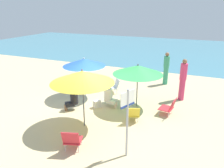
{
  "coord_description": "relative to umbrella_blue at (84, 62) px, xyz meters",
  "views": [
    {
      "loc": [
        3.49,
        -6.47,
        3.81
      ],
      "look_at": [
        -0.0,
        1.72,
        0.7
      ],
      "focal_mm": 35.28,
      "sensor_mm": 36.0,
      "label": 1
    }
  ],
  "objects": [
    {
      "name": "person_c",
      "position": [
        4.02,
        1.3,
        -0.65
      ],
      "size": [
        0.29,
        0.29,
        1.81
      ],
      "rotation": [
        0.0,
        0.0,
        0.53
      ],
      "color": "#DB3866",
      "rests_on": "ground_plane"
    },
    {
      "name": "warning_sign",
      "position": [
        3.11,
        -3.24,
        -0.3
      ],
      "size": [
        0.22,
        0.47,
        1.92
      ],
      "rotation": [
        0.0,
        0.0,
        -0.39
      ],
      "color": "#ADADB2",
      "rests_on": "ground_plane"
    },
    {
      "name": "umbrella_blue",
      "position": [
        0.0,
        0.0,
        0.0
      ],
      "size": [
        1.85,
        1.85,
        1.79
      ],
      "color": "silver",
      "rests_on": "ground_plane"
    },
    {
      "name": "beach_chair_c",
      "position": [
        1.02,
        0.96,
        -1.22
      ],
      "size": [
        0.74,
        0.75,
        0.66
      ],
      "rotation": [
        0.0,
        0.0,
        -2.55
      ],
      "color": "white",
      "rests_on": "ground_plane"
    },
    {
      "name": "ground_plane",
      "position": [
        1.23,
        -1.54,
        -1.57
      ],
      "size": [
        40.0,
        40.0,
        0.0
      ],
      "primitive_type": "plane",
      "color": "#D3BC8C"
    },
    {
      "name": "person_a",
      "position": [
        1.43,
        -0.58,
        -1.1
      ],
      "size": [
        0.57,
        0.38,
        0.94
      ],
      "rotation": [
        0.0,
        0.0,
        6.16
      ],
      "color": "silver",
      "rests_on": "ground_plane"
    },
    {
      "name": "sea_water",
      "position": [
        1.23,
        13.31,
        -1.57
      ],
      "size": [
        40.0,
        16.0,
        0.01
      ],
      "primitive_type": "cube",
      "color": "teal",
      "rests_on": "ground_plane"
    },
    {
      "name": "beach_chair_d",
      "position": [
        3.77,
        -0.39,
        -1.23
      ],
      "size": [
        0.63,
        0.62,
        0.67
      ],
      "rotation": [
        0.0,
        0.0,
        2.98
      ],
      "color": "red",
      "rests_on": "ground_plane"
    },
    {
      "name": "umbrella_green",
      "position": [
        2.43,
        -0.09,
        -0.04
      ],
      "size": [
        1.96,
        1.96,
        1.77
      ],
      "color": "#4C4C51",
      "rests_on": "ground_plane"
    },
    {
      "name": "person_b",
      "position": [
        3.0,
        3.12,
        -0.72
      ],
      "size": [
        0.29,
        0.29,
        1.68
      ],
      "rotation": [
        0.0,
        0.0,
        1.41
      ],
      "color": "#389970",
      "rests_on": "ground_plane"
    },
    {
      "name": "person_d",
      "position": [
        0.24,
        -1.38,
        -1.11
      ],
      "size": [
        0.52,
        0.5,
        0.91
      ],
      "rotation": [
        0.0,
        0.0,
        3.84
      ],
      "color": "black",
      "rests_on": "ground_plane"
    },
    {
      "name": "umbrella_yellow",
      "position": [
        1.26,
        -2.29,
        0.17
      ],
      "size": [
        2.06,
        2.06,
        2.0
      ],
      "color": "#4C4C51",
      "rests_on": "ground_plane"
    },
    {
      "name": "beach_chair_b",
      "position": [
        1.65,
        -3.63,
        -1.22
      ],
      "size": [
        0.63,
        0.68,
        0.69
      ],
      "rotation": [
        0.0,
        0.0,
        1.89
      ],
      "color": "red",
      "rests_on": "ground_plane"
    },
    {
      "name": "beach_bag",
      "position": [
        1.02,
        -0.85,
        -1.42
      ],
      "size": [
        0.32,
        0.34,
        0.29
      ],
      "primitive_type": "cube",
      "rotation": [
        0.0,
        0.0,
        4.09
      ],
      "color": "silver",
      "rests_on": "ground_plane"
    },
    {
      "name": "beach_chair_a",
      "position": [
        2.69,
        -1.4,
        -1.26
      ],
      "size": [
        0.61,
        0.63,
        0.6
      ],
      "rotation": [
        0.0,
        0.0,
        1.97
      ],
      "color": "gold",
      "rests_on": "ground_plane"
    }
  ]
}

